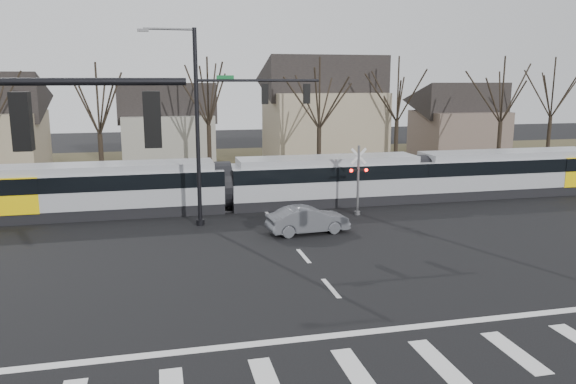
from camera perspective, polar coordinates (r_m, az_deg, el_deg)
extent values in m
plane|color=black|center=(19.53, 6.18, -11.75)|extent=(140.00, 140.00, 0.00)
cube|color=#38331E|center=(49.87, -6.06, 2.47)|extent=(140.00, 28.00, 0.01)
cube|color=silver|center=(15.20, -2.11, -18.80)|extent=(0.60, 2.60, 0.01)
cube|color=silver|center=(15.77, 6.91, -17.68)|extent=(0.60, 2.60, 0.01)
cube|color=silver|center=(16.67, 15.01, -16.31)|extent=(0.60, 2.60, 0.01)
cube|color=silver|center=(17.85, 22.05, -14.85)|extent=(0.60, 2.60, 0.01)
cube|color=silver|center=(17.99, 8.14, -13.88)|extent=(28.00, 0.35, 0.01)
cube|color=silver|center=(21.28, 4.38, -9.71)|extent=(0.18, 2.00, 0.01)
cube|color=silver|center=(24.90, 1.59, -6.51)|extent=(0.18, 2.00, 0.01)
cube|color=silver|center=(28.62, -0.46, -4.12)|extent=(0.18, 2.00, 0.01)
cube|color=silver|center=(32.41, -2.02, -2.29)|extent=(0.18, 2.00, 0.01)
cube|color=silver|center=(36.25, -3.26, -0.83)|extent=(0.18, 2.00, 0.01)
cube|color=silver|center=(40.11, -4.25, 0.34)|extent=(0.18, 2.00, 0.01)
cube|color=silver|center=(44.00, -5.07, 1.31)|extent=(0.18, 2.00, 0.01)
cube|color=silver|center=(47.91, -5.76, 2.11)|extent=(0.18, 2.00, 0.01)
cube|color=#59595E|center=(33.46, -2.39, -1.81)|extent=(90.00, 0.12, 0.06)
cube|color=#59595E|center=(34.80, -2.83, -1.30)|extent=(90.00, 0.12, 0.06)
cube|color=gray|center=(33.60, -17.97, 0.22)|extent=(13.19, 2.84, 2.96)
cube|color=black|center=(33.50, -18.04, 1.23)|extent=(13.21, 2.88, 0.86)
cube|color=yellow|center=(34.38, -26.26, 0.00)|extent=(3.25, 2.90, 1.98)
cube|color=gray|center=(35.02, 4.05, 1.19)|extent=(12.18, 2.84, 2.96)
cube|color=black|center=(34.92, 4.07, 2.15)|extent=(12.20, 2.88, 0.86)
cube|color=gray|center=(40.60, 21.43, 1.83)|extent=(13.19, 2.84, 2.96)
cube|color=black|center=(40.51, 21.49, 2.66)|extent=(13.21, 2.88, 0.86)
cube|color=yellow|center=(43.59, 26.84, 2.12)|extent=(3.25, 2.90, 1.98)
imported|color=#52555A|center=(28.41, 2.03, -2.84)|extent=(2.21, 4.41, 1.37)
cube|color=black|center=(11.18, -25.43, 6.48)|extent=(0.32, 0.32, 1.05)
sphere|color=#FF0C07|center=(11.16, -25.57, 8.17)|extent=(0.22, 0.22, 0.22)
cube|color=black|center=(10.93, -13.62, 7.17)|extent=(0.32, 0.32, 1.05)
sphere|color=#FF0C07|center=(10.92, -13.70, 8.89)|extent=(0.22, 0.22, 0.22)
cylinder|color=black|center=(29.59, -9.18, 6.28)|extent=(0.22, 0.22, 10.20)
cylinder|color=black|center=(30.42, -8.89, -3.05)|extent=(0.44, 0.44, 0.30)
cylinder|color=black|center=(29.89, -2.99, 11.25)|extent=(6.50, 0.14, 0.14)
cube|color=#0C5926|center=(29.63, -6.40, 11.49)|extent=(0.90, 0.03, 0.22)
cube|color=black|center=(29.96, -2.36, 9.92)|extent=(0.32, 0.32, 1.05)
sphere|color=#FF0C07|center=(29.95, -2.36, 10.55)|extent=(0.22, 0.22, 0.22)
cube|color=black|center=(30.47, 1.91, 9.95)|extent=(0.32, 0.32, 1.05)
sphere|color=#FF0C07|center=(30.46, 1.91, 10.57)|extent=(0.22, 0.22, 0.22)
cube|color=#59595B|center=(29.51, -14.53, 15.62)|extent=(0.55, 0.22, 0.14)
cylinder|color=#59595B|center=(32.21, 7.13, 1.17)|extent=(0.14, 0.14, 4.00)
cylinder|color=#59595B|center=(32.59, 7.05, -2.12)|extent=(0.36, 0.36, 0.20)
cube|color=silver|center=(31.99, 7.19, 3.64)|extent=(0.95, 0.04, 0.95)
cube|color=silver|center=(31.99, 7.19, 3.64)|extent=(0.95, 0.04, 0.95)
cube|color=black|center=(32.11, 7.16, 2.22)|extent=(1.00, 0.10, 0.12)
sphere|color=#FF0C07|center=(31.88, 6.45, 2.18)|extent=(0.18, 0.18, 0.18)
sphere|color=#FF0C07|center=(32.19, 7.96, 2.23)|extent=(0.18, 0.18, 0.18)
cube|color=gray|center=(53.19, -12.04, 5.28)|extent=(8.00, 7.00, 4.50)
cube|color=gray|center=(52.32, 3.61, 6.50)|extent=(10.00, 8.00, 6.50)
cube|color=brown|center=(60.24, 16.89, 5.72)|extent=(8.00, 7.00, 4.50)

